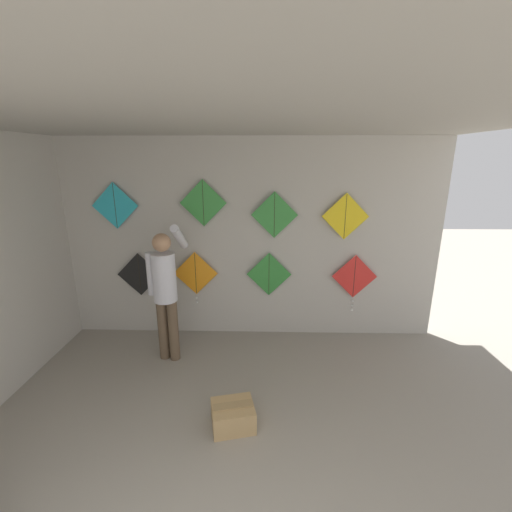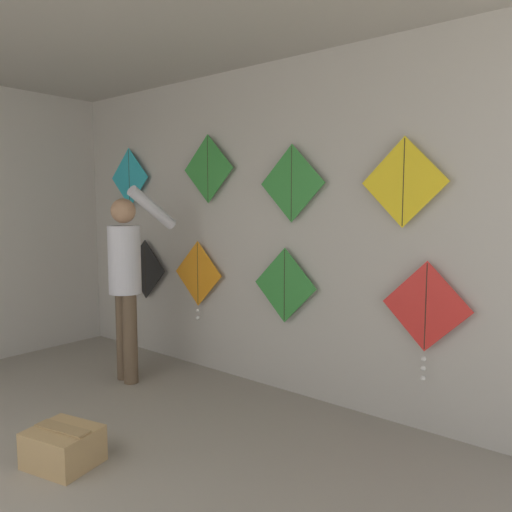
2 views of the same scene
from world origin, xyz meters
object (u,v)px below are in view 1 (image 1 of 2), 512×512
Objects in this scene: kite_0 at (139,275)px; kite_1 at (196,275)px; kite_6 at (274,215)px; kite_7 at (345,216)px; cardboard_box at (233,416)px; kite_3 at (354,279)px; kite_5 at (203,203)px; shopkeeper at (165,286)px; kite_2 at (269,274)px; kite_4 at (115,206)px.

kite_0 is 0.82× the size of kite_1.
kite_6 is 1.00× the size of kite_7.
kite_3 reaches higher than cardboard_box.
shopkeeper is at bearing -121.23° from kite_5.
kite_3 is 1.33× the size of kite_7.
kite_2 reaches higher than kite_3.
kite_5 reaches higher than kite_1.
kite_7 is at bearing 0.00° from kite_5.
shopkeeper is 1.45m from kite_2.
kite_5 is (0.15, 0.00, 1.02)m from kite_1.
kite_6 is at bearing 0.00° from kite_0.
kite_6 is at bearing 179.96° from kite_3.
shopkeeper is at bearing -154.18° from kite_6.
shopkeeper is 2.11× the size of kite_3.
kite_1 is at bearing 80.30° from shopkeeper.
shopkeeper is 2.30× the size of kite_1.
kite_3 is (2.49, 0.65, -0.12)m from shopkeeper.
kite_7 reaches higher than cardboard_box.
kite_7 is (2.87, 0.00, 0.85)m from kite_0.
kite_0 is at bearing 180.00° from kite_5.
shopkeeper is at bearing -110.57° from kite_1.
kite_6 is (-1.14, 0.00, 0.90)m from kite_3.
kite_0 is at bearing 141.55° from shopkeeper.
kite_5 reaches higher than kite_4.
kite_7 is at bearing 0.00° from kite_2.
cardboard_box is at bearing -101.12° from kite_2.
shopkeeper is 2.80× the size of kite_5.
kite_3 is (2.25, -0.00, -0.04)m from kite_1.
kite_0 is (-1.49, 1.83, 0.80)m from cardboard_box.
shopkeeper is 2.80× the size of kite_0.
kite_2 is at bearing 180.00° from kite_7.
kite_5 reaches higher than kite_0.
kite_1 is 2.25m from kite_3.
cardboard_box is 0.74× the size of kite_0.
kite_1 is 1.03m from kite_5.
kite_0 is 1.85m from kite_2.
cardboard_box is at bearing -40.66° from shopkeeper.
kite_0 is 1.00× the size of kite_4.
kite_6 is 0.95m from kite_7.
kite_0 is 0.75× the size of kite_3.
cardboard_box is 2.82m from kite_7.
shopkeeper is at bearing -49.32° from kite_0.
kite_1 is at bearing -0.03° from kite_4.
cardboard_box is 2.49m from kite_0.
kite_6 is (1.92, 0.00, 0.86)m from kite_0.
kite_5 is at bearing 0.00° from kite_4.
kite_0 is at bearing 129.28° from cardboard_box.
kite_1 reaches higher than cardboard_box.
kite_3 is 1.33× the size of kite_4.
kite_6 is at bearing 0.03° from kite_1.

